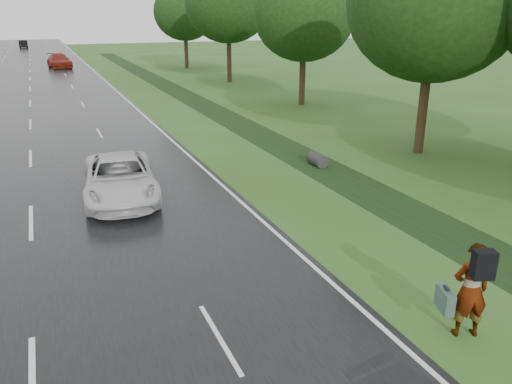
{
  "coord_description": "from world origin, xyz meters",
  "views": [
    {
      "loc": [
        0.83,
        -8.12,
        6.24
      ],
      "look_at": [
        6.26,
        4.55,
        1.3
      ],
      "focal_mm": 35.0,
      "sensor_mm": 36.0,
      "label": 1
    }
  ],
  "objects": [
    {
      "name": "tree_east_d",
      "position": [
        17.8,
        38.0,
        7.15
      ],
      "size": [
        8.0,
        8.0,
        10.76
      ],
      "color": "#342215",
      "rests_on": "ground"
    },
    {
      "name": "center_line",
      "position": [
        0.0,
        45.0,
        0.04
      ],
      "size": [
        0.12,
        180.0,
        0.01
      ],
      "primitive_type": "cube",
      "color": "silver",
      "rests_on": "road"
    },
    {
      "name": "tree_east_c",
      "position": [
        18.2,
        24.0,
        6.14
      ],
      "size": [
        7.0,
        7.0,
        9.29
      ],
      "color": "#342215",
      "rests_on": "ground"
    },
    {
      "name": "tree_east_f",
      "position": [
        17.5,
        52.0,
        6.37
      ],
      "size": [
        7.2,
        7.2,
        9.62
      ],
      "color": "#342215",
      "rests_on": "ground"
    },
    {
      "name": "far_car_dark",
      "position": [
        -1.0,
        100.77,
        0.74
      ],
      "size": [
        1.55,
        4.28,
        1.4
      ],
      "primitive_type": "imported",
      "rotation": [
        0.0,
        0.0,
        3.13
      ],
      "color": "black",
      "rests_on": "road"
    },
    {
      "name": "far_car_red",
      "position": [
        3.38,
        58.22,
        0.85
      ],
      "size": [
        2.95,
        5.81,
        1.62
      ],
      "primitive_type": "imported",
      "rotation": [
        0.0,
        0.0,
        0.13
      ],
      "color": "maroon",
      "rests_on": "road"
    },
    {
      "name": "road",
      "position": [
        0.0,
        45.0,
        0.02
      ],
      "size": [
        14.0,
        180.0,
        0.04
      ],
      "primitive_type": "cube",
      "color": "black",
      "rests_on": "ground"
    },
    {
      "name": "tree_east_b",
      "position": [
        17.0,
        10.0,
        6.68
      ],
      "size": [
        7.6,
        7.6,
        10.11
      ],
      "color": "#342215",
      "rests_on": "ground"
    },
    {
      "name": "white_pickup",
      "position": [
        3.0,
        9.14,
        0.77
      ],
      "size": [
        2.97,
        5.5,
        1.47
      ],
      "primitive_type": "imported",
      "rotation": [
        0.0,
        0.0,
        -0.1
      ],
      "color": "silver",
      "rests_on": "road"
    },
    {
      "name": "drainage_ditch",
      "position": [
        11.5,
        18.71,
        0.04
      ],
      "size": [
        2.2,
        120.0,
        0.56
      ],
      "color": "black",
      "rests_on": "ground"
    },
    {
      "name": "edge_stripe_east",
      "position": [
        6.75,
        45.0,
        0.04
      ],
      "size": [
        0.12,
        180.0,
        0.01
      ],
      "primitive_type": "cube",
      "color": "silver",
      "rests_on": "road"
    },
    {
      "name": "pedestrian",
      "position": [
        8.17,
        -1.81,
        1.07
      ],
      "size": [
        1.0,
        1.03,
        2.07
      ],
      "rotation": [
        0.0,
        0.0,
        2.8
      ],
      "color": "#A5998C",
      "rests_on": "ground"
    }
  ]
}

